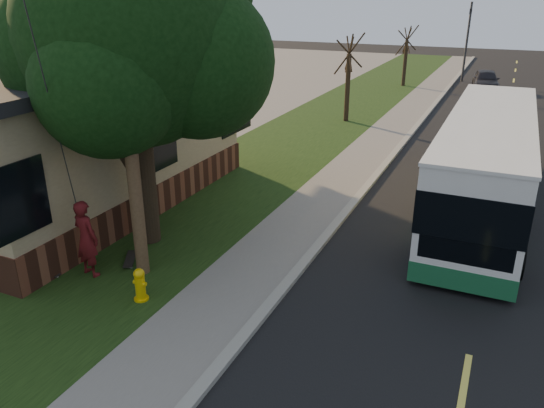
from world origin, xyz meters
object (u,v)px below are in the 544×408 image
(bare_tree_far, at_px, (406,57))
(skateboarder, at_px, (86,238))
(dumpster, at_px, (154,149))
(distant_car, at_px, (486,80))
(traffic_signal, at_px, (467,37))
(leafy_tree, at_px, (137,39))
(fire_hydrant, at_px, (140,285))
(bare_tree_near, at_px, (348,79))
(utility_pole, at_px, (123,75))
(transit_bus, at_px, (486,162))
(skateboard_main, at_px, (130,259))
(skateboard_spare, at_px, (47,273))

(bare_tree_far, height_order, skateboarder, bare_tree_far)
(dumpster, relative_size, distant_car, 0.47)
(traffic_signal, bearing_deg, leafy_tree, -98.47)
(fire_hydrant, relative_size, bare_tree_near, 0.17)
(bare_tree_far, bearing_deg, utility_pole, -90.60)
(leafy_tree, xyz_separation_m, distant_car, (6.46, 28.13, -4.50))
(transit_bus, distance_m, skateboard_main, 10.42)
(bare_tree_near, relative_size, bare_tree_far, 1.07)
(fire_hydrant, bearing_deg, transit_bus, 53.49)
(bare_tree_near, bearing_deg, skateboarder, -92.77)
(skateboarder, distance_m, distant_car, 31.08)
(transit_bus, bearing_deg, utility_pole, -133.10)
(bare_tree_far, bearing_deg, transit_bus, -73.05)
(utility_pole, bearing_deg, bare_tree_near, 90.66)
(skateboard_spare, relative_size, distant_car, 0.18)
(skateboard_main, bearing_deg, leafy_tree, 100.83)
(skateboarder, bearing_deg, leafy_tree, -85.11)
(dumpster, xyz_separation_m, distant_car, (10.17, 22.94, -0.06))
(skateboarder, distance_m, skateboard_spare, 1.33)
(fire_hydrant, relative_size, transit_bus, 0.07)
(utility_pole, distance_m, skateboard_spare, 5.02)
(bare_tree_near, distance_m, bare_tree_far, 12.01)
(transit_bus, xyz_separation_m, skateboard_main, (-7.50, -7.08, -1.43))
(skateboarder, relative_size, skateboard_spare, 2.53)
(utility_pole, distance_m, dumpster, 9.12)
(leafy_tree, xyz_separation_m, bare_tree_near, (0.67, 15.35, -3.02))
(skateboard_main, relative_size, distant_car, 0.22)
(leafy_tree, distance_m, bare_tree_far, 27.56)
(bare_tree_far, bearing_deg, skateboarder, -92.62)
(skateboard_spare, height_order, dumpster, dumpster)
(dumpster, bearing_deg, transit_bus, 2.62)
(skateboarder, bearing_deg, skateboard_main, -107.53)
(bare_tree_far, height_order, distant_car, bare_tree_far)
(transit_bus, xyz_separation_m, skateboarder, (-7.95, -7.95, -0.57))
(dumpster, bearing_deg, utility_pole, -56.23)
(skateboarder, bearing_deg, utility_pole, -141.72)
(skateboarder, bearing_deg, dumpster, -55.02)
(utility_pole, height_order, transit_bus, utility_pole)
(transit_bus, bearing_deg, skateboarder, -134.99)
(bare_tree_far, height_order, skateboard_spare, bare_tree_far)
(skateboarder, relative_size, distant_car, 0.47)
(bare_tree_near, height_order, transit_bus, bare_tree_near)
(distant_car, bearing_deg, utility_pole, -107.83)
(bare_tree_far, distance_m, dumpster, 22.73)
(leafy_tree, xyz_separation_m, skateboarder, (-0.18, -2.23, -4.18))
(leafy_tree, distance_m, skateboard_spare, 5.82)
(distant_car, bearing_deg, bare_tree_near, -121.56)
(fire_hydrant, distance_m, distant_car, 31.17)
(bare_tree_near, xyz_separation_m, skateboarder, (-0.85, -17.58, -1.16))
(bare_tree_far, bearing_deg, fire_hydrant, -89.24)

